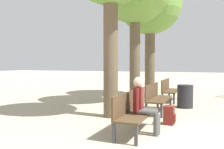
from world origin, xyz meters
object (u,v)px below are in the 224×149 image
at_px(tree_row_2, 150,5).
at_px(backpack, 169,115).
at_px(bench_row_1, 156,96).
at_px(bench_row_2, 169,89).
at_px(person_seated, 143,104).
at_px(bench_row_0, 133,110).
at_px(trash_bin, 185,96).

height_order(tree_row_2, backpack, tree_row_2).
distance_m(bench_row_1, backpack, 1.61).
xyz_separation_m(bench_row_2, person_seated, (0.24, -4.99, 0.15)).
bearing_deg(bench_row_0, backpack, 58.99).
bearing_deg(trash_bin, backpack, -93.16).
bearing_deg(bench_row_1, tree_row_2, 106.05).
height_order(backpack, trash_bin, trash_bin).
xyz_separation_m(tree_row_2, person_seated, (1.27, -6.09, -3.51)).
bearing_deg(backpack, bench_row_1, 113.17).
distance_m(person_seated, backpack, 1.18).
height_order(bench_row_0, person_seated, person_seated).
height_order(bench_row_1, trash_bin, bench_row_1).
relative_size(person_seated, backpack, 2.67).
bearing_deg(backpack, tree_row_2, 108.17).
distance_m(bench_row_0, trash_bin, 3.66).
relative_size(bench_row_1, trash_bin, 2.23).
distance_m(bench_row_0, person_seated, 0.28).
xyz_separation_m(bench_row_0, tree_row_2, (-1.04, 6.09, 3.67)).
xyz_separation_m(bench_row_2, tree_row_2, (-1.04, 1.10, 3.67)).
relative_size(backpack, trash_bin, 0.59).
bearing_deg(person_seated, bench_row_0, -179.35).
bearing_deg(trash_bin, person_seated, -98.38).
distance_m(backpack, trash_bin, 2.55).
bearing_deg(bench_row_0, bench_row_2, 90.00).
height_order(bench_row_0, backpack, bench_row_0).
height_order(bench_row_0, bench_row_1, same).
relative_size(bench_row_0, tree_row_2, 0.31).
bearing_deg(backpack, person_seated, -110.48).
height_order(bench_row_0, bench_row_2, same).
bearing_deg(trash_bin, bench_row_0, -102.04).
height_order(tree_row_2, trash_bin, tree_row_2).
bearing_deg(backpack, bench_row_0, -121.01).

